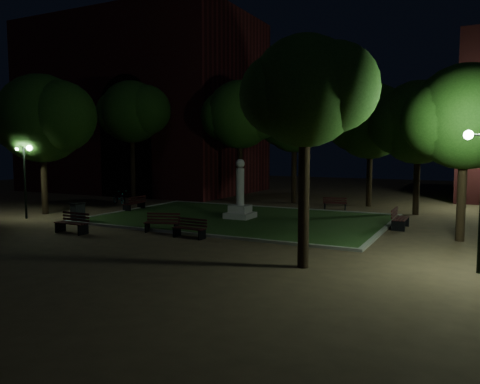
{
  "coord_description": "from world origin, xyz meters",
  "views": [
    {
      "loc": [
        11.32,
        -20.42,
        3.85
      ],
      "look_at": [
        0.5,
        1.0,
        1.6
      ],
      "focal_mm": 35.0,
      "sensor_mm": 36.0,
      "label": 1
    }
  ],
  "objects_px": {
    "bench_right_side": "(399,219)",
    "bicycle": "(119,197)",
    "bench_near_left": "(162,223)",
    "bench_left_side": "(135,204)",
    "trash_bin": "(78,213)",
    "bench_west_near": "(73,224)",
    "bench_near_right": "(190,229)",
    "bench_far_side": "(335,204)",
    "monument": "(240,202)"
  },
  "relations": [
    {
      "from": "bench_right_side",
      "to": "bicycle",
      "type": "relative_size",
      "value": 0.94
    },
    {
      "from": "bench_near_left",
      "to": "bench_left_side",
      "type": "distance_m",
      "value": 7.91
    },
    {
      "from": "trash_bin",
      "to": "bicycle",
      "type": "distance_m",
      "value": 7.88
    },
    {
      "from": "bench_near_left",
      "to": "bench_west_near",
      "type": "relative_size",
      "value": 0.99
    },
    {
      "from": "bench_left_side",
      "to": "bench_near_right",
      "type": "bearing_deg",
      "value": 50.81
    },
    {
      "from": "bench_far_side",
      "to": "trash_bin",
      "type": "distance_m",
      "value": 15.26
    },
    {
      "from": "bench_right_side",
      "to": "monument",
      "type": "bearing_deg",
      "value": 95.98
    },
    {
      "from": "bench_near_left",
      "to": "bench_far_side",
      "type": "height_order",
      "value": "bench_near_left"
    },
    {
      "from": "bench_far_side",
      "to": "trash_bin",
      "type": "bearing_deg",
      "value": 36.56
    },
    {
      "from": "bench_near_left",
      "to": "bicycle",
      "type": "xyz_separation_m",
      "value": [
        -9.0,
        7.37,
        0.08
      ]
    },
    {
      "from": "monument",
      "to": "trash_bin",
      "type": "relative_size",
      "value": 3.09
    },
    {
      "from": "bench_west_near",
      "to": "bicycle",
      "type": "bearing_deg",
      "value": 122.14
    },
    {
      "from": "bench_near_right",
      "to": "trash_bin",
      "type": "xyz_separation_m",
      "value": [
        -7.45,
        0.85,
        0.13
      ]
    },
    {
      "from": "bench_far_side",
      "to": "bicycle",
      "type": "xyz_separation_m",
      "value": [
        -13.98,
        -3.93,
        0.12
      ]
    },
    {
      "from": "bench_far_side",
      "to": "bicycle",
      "type": "distance_m",
      "value": 14.52
    },
    {
      "from": "bench_near_right",
      "to": "bench_far_side",
      "type": "distance_m",
      "value": 12.28
    },
    {
      "from": "bench_near_right",
      "to": "bench_right_side",
      "type": "distance_m",
      "value": 10.08
    },
    {
      "from": "monument",
      "to": "bench_far_side",
      "type": "xyz_separation_m",
      "value": [
        3.52,
        6.25,
        -0.58
      ]
    },
    {
      "from": "bench_near_right",
      "to": "bench_west_near",
      "type": "relative_size",
      "value": 0.9
    },
    {
      "from": "monument",
      "to": "bench_right_side",
      "type": "bearing_deg",
      "value": 6.1
    },
    {
      "from": "bench_right_side",
      "to": "trash_bin",
      "type": "height_order",
      "value": "trash_bin"
    },
    {
      "from": "bench_near_left",
      "to": "bench_near_right",
      "type": "distance_m",
      "value": 1.97
    },
    {
      "from": "monument",
      "to": "bench_right_side",
      "type": "distance_m",
      "value": 8.19
    },
    {
      "from": "bench_left_side",
      "to": "bench_far_side",
      "type": "distance_m",
      "value": 12.46
    },
    {
      "from": "bench_near_left",
      "to": "bicycle",
      "type": "distance_m",
      "value": 11.63
    },
    {
      "from": "bicycle",
      "to": "bench_right_side",
      "type": "bearing_deg",
      "value": -69.48
    },
    {
      "from": "bench_near_left",
      "to": "bench_right_side",
      "type": "relative_size",
      "value": 0.95
    },
    {
      "from": "bench_west_near",
      "to": "bench_near_right",
      "type": "bearing_deg",
      "value": 16.84
    },
    {
      "from": "bench_right_side",
      "to": "bicycle",
      "type": "bearing_deg",
      "value": 85.44
    },
    {
      "from": "bench_right_side",
      "to": "bench_west_near",
      "type": "bearing_deg",
      "value": 121.1
    },
    {
      "from": "bench_west_near",
      "to": "bench_right_side",
      "type": "height_order",
      "value": "bench_right_side"
    },
    {
      "from": "bench_west_near",
      "to": "monument",
      "type": "bearing_deg",
      "value": 56.74
    },
    {
      "from": "bench_near_left",
      "to": "bench_right_side",
      "type": "distance_m",
      "value": 11.28
    },
    {
      "from": "bench_near_right",
      "to": "bench_west_near",
      "type": "height_order",
      "value": "bench_west_near"
    },
    {
      "from": "bench_west_near",
      "to": "bench_left_side",
      "type": "relative_size",
      "value": 1.01
    },
    {
      "from": "bench_near_left",
      "to": "monument",
      "type": "bearing_deg",
      "value": 56.58
    },
    {
      "from": "bench_near_right",
      "to": "bench_west_near",
      "type": "xyz_separation_m",
      "value": [
        -5.41,
        -1.44,
        0.04
      ]
    },
    {
      "from": "bench_near_left",
      "to": "bicycle",
      "type": "relative_size",
      "value": 0.89
    },
    {
      "from": "bench_west_near",
      "to": "trash_bin",
      "type": "distance_m",
      "value": 3.07
    },
    {
      "from": "bench_west_near",
      "to": "bench_near_left",
      "type": "bearing_deg",
      "value": 31.74
    },
    {
      "from": "monument",
      "to": "bench_left_side",
      "type": "relative_size",
      "value": 1.89
    },
    {
      "from": "bicycle",
      "to": "bench_near_right",
      "type": "bearing_deg",
      "value": -101.18
    },
    {
      "from": "monument",
      "to": "bench_west_near",
      "type": "xyz_separation_m",
      "value": [
        -4.98,
        -7.08,
        -0.52
      ]
    },
    {
      "from": "bench_near_left",
      "to": "trash_bin",
      "type": "xyz_separation_m",
      "value": [
        -5.56,
        0.28,
        0.11
      ]
    },
    {
      "from": "bench_west_near",
      "to": "trash_bin",
      "type": "relative_size",
      "value": 1.64
    },
    {
      "from": "bench_near_right",
      "to": "trash_bin",
      "type": "bearing_deg",
      "value": 175.85
    },
    {
      "from": "bench_left_side",
      "to": "bench_far_side",
      "type": "relative_size",
      "value": 1.12
    },
    {
      "from": "bench_near_right",
      "to": "bench_left_side",
      "type": "distance_m",
      "value": 9.74
    },
    {
      "from": "bench_left_side",
      "to": "trash_bin",
      "type": "bearing_deg",
      "value": 1.62
    },
    {
      "from": "monument",
      "to": "bicycle",
      "type": "bearing_deg",
      "value": 167.54
    }
  ]
}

